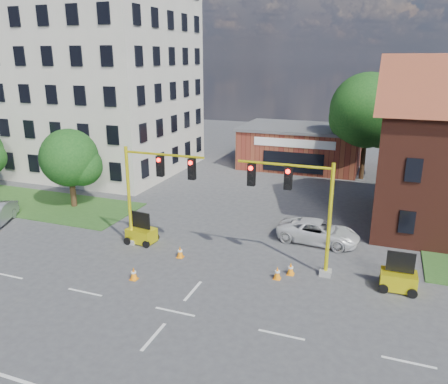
# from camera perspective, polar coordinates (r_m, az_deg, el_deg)

# --- Properties ---
(ground) EXTENTS (120.00, 120.00, 0.00)m
(ground) POSITION_cam_1_polar(r_m,az_deg,el_deg) (20.97, -6.42, -15.28)
(ground) COLOR #444446
(ground) RESTS_ON ground
(grass_verge_nw) EXTENTS (22.00, 6.00, 0.08)m
(grass_verge_nw) POSITION_cam_1_polar(r_m,az_deg,el_deg) (39.77, -26.14, -0.93)
(grass_verge_nw) COLOR #2D5620
(grass_verge_nw) RESTS_ON ground
(lane_markings) EXTENTS (60.00, 36.00, 0.01)m
(lane_markings) POSITION_cam_1_polar(r_m,az_deg,el_deg) (18.83, -10.75, -19.72)
(lane_markings) COLOR white
(lane_markings) RESTS_ON ground
(office_block) EXTENTS (18.40, 15.40, 20.60)m
(office_block) POSITION_cam_1_polar(r_m,az_deg,el_deg) (47.01, -17.15, 15.38)
(office_block) COLOR beige
(office_block) RESTS_ON ground
(brick_shop) EXTENTS (12.40, 8.40, 4.30)m
(brick_shop) POSITION_cam_1_polar(r_m,az_deg,el_deg) (47.27, 10.04, 5.91)
(brick_shop) COLOR maroon
(brick_shop) RESTS_ON ground
(tree_large) EXTENTS (7.27, 6.92, 9.97)m
(tree_large) POSITION_cam_1_polar(r_m,az_deg,el_deg) (43.06, 18.69, 9.69)
(tree_large) COLOR #3C2A16
(tree_large) RESTS_ON ground
(tree_nw_front) EXTENTS (4.60, 4.38, 6.12)m
(tree_nw_front) POSITION_cam_1_polar(r_m,az_deg,el_deg) (35.06, -19.17, 3.97)
(tree_nw_front) COLOR #3C2A16
(tree_nw_front) RESTS_ON ground
(signal_mast_west) EXTENTS (5.30, 0.60, 6.20)m
(signal_mast_west) POSITION_cam_1_polar(r_m,az_deg,el_deg) (26.11, -9.37, 0.73)
(signal_mast_west) COLOR gray
(signal_mast_west) RESTS_ON ground
(signal_mast_east) EXTENTS (5.30, 0.60, 6.20)m
(signal_mast_east) POSITION_cam_1_polar(r_m,az_deg,el_deg) (23.19, 9.71, -1.40)
(signal_mast_east) COLOR gray
(signal_mast_east) RESTS_ON ground
(trailer_west) EXTENTS (1.83, 1.33, 1.95)m
(trailer_west) POSITION_cam_1_polar(r_m,az_deg,el_deg) (28.02, -10.73, -5.36)
(trailer_west) COLOR #FFF115
(trailer_west) RESTS_ON ground
(trailer_east) EXTENTS (1.75, 1.18, 1.96)m
(trailer_east) POSITION_cam_1_polar(r_m,az_deg,el_deg) (23.92, 21.83, -10.47)
(trailer_east) COLOR #FFF115
(trailer_east) RESTS_ON ground
(cone_a) EXTENTS (0.40, 0.40, 0.70)m
(cone_a) POSITION_cam_1_polar(r_m,az_deg,el_deg) (23.80, -11.72, -10.40)
(cone_a) COLOR orange
(cone_a) RESTS_ON ground
(cone_b) EXTENTS (0.40, 0.40, 0.70)m
(cone_b) POSITION_cam_1_polar(r_m,az_deg,el_deg) (25.83, -5.76, -7.80)
(cone_b) COLOR orange
(cone_b) RESTS_ON ground
(cone_c) EXTENTS (0.40, 0.40, 0.70)m
(cone_c) POSITION_cam_1_polar(r_m,az_deg,el_deg) (23.55, 6.97, -10.46)
(cone_c) COLOR orange
(cone_c) RESTS_ON ground
(cone_d) EXTENTS (0.40, 0.40, 0.70)m
(cone_d) POSITION_cam_1_polar(r_m,az_deg,el_deg) (24.08, 8.70, -9.88)
(cone_d) COLOR orange
(cone_d) RESTS_ON ground
(pickup_white) EXTENTS (5.25, 2.75, 1.41)m
(pickup_white) POSITION_cam_1_polar(r_m,az_deg,el_deg) (28.21, 12.20, -5.09)
(pickup_white) COLOR white
(pickup_white) RESTS_ON ground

